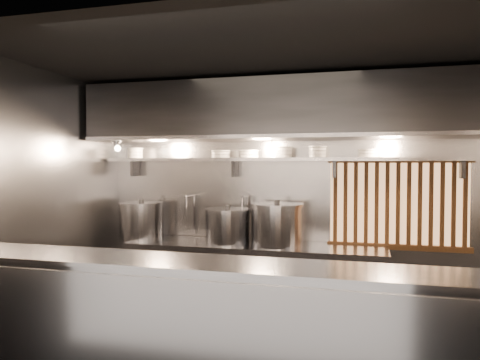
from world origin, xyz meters
The scene contains 21 objects.
ceiling centered at (0.00, 0.00, 2.80)m, with size 4.50×4.50×0.00m, color black.
wall_back centered at (0.00, 1.50, 1.40)m, with size 4.50×4.50×0.00m, color gray.
wall_left centered at (-2.25, 0.00, 1.40)m, with size 3.00×3.00×0.00m, color gray.
serving_counter centered at (0.00, -0.96, 0.57)m, with size 4.50×0.56×1.13m.
cooking_bench centered at (-0.30, 1.13, 0.45)m, with size 3.00×0.70×0.90m, color #95959A.
bowl_shelf centered at (0.00, 1.32, 1.88)m, with size 4.40×0.34×0.04m, color #95959A.
exhaust_hood centered at (0.00, 1.10, 2.42)m, with size 4.40×0.81×0.65m.
wood_screen centered at (1.30, 1.45, 1.38)m, with size 1.56×0.09×1.04m.
faucet_left centered at (-1.15, 1.37, 1.31)m, with size 0.04×0.30×0.50m.
faucet_right centered at (-0.45, 1.37, 1.31)m, with size 0.04×0.30×0.50m.
heat_lamp centered at (-1.90, 0.85, 2.07)m, with size 0.25×0.35×0.20m.
pendant_bulb centered at (-0.10, 1.20, 1.96)m, with size 0.09×0.09×0.19m.
stock_pot_left centered at (-1.75, 1.18, 1.13)m, with size 0.73×0.73×0.49m.
stock_pot_mid centered at (-0.02, 1.10, 1.14)m, with size 0.64×0.64×0.52m.
stock_pot_right centered at (-0.60, 1.11, 1.11)m, with size 0.71×0.71×0.45m.
bowl_stack_0 centered at (-1.90, 1.32, 1.97)m, with size 0.20×0.20×0.13m.
bowl_stack_1 centered at (-0.75, 1.32, 1.95)m, with size 0.24×0.24×0.09m.
bowl_stack_2 centered at (-0.40, 1.32, 1.95)m, with size 0.24×0.24×0.09m.
bowl_stack_3 centered at (0.02, 1.32, 1.97)m, with size 0.21×0.21×0.13m.
bowl_stack_4 centered at (0.41, 1.32, 1.97)m, with size 0.21×0.21×0.13m.
bowl_stack_5 centered at (0.97, 1.32, 1.95)m, with size 0.24×0.24×0.09m.
Camera 1 is at (0.97, -4.09, 1.83)m, focal length 35.00 mm.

